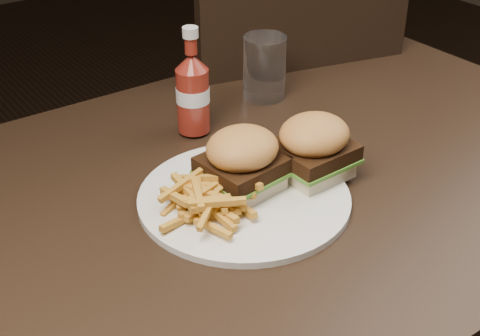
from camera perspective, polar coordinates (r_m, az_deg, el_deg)
dining_table at (r=1.05m, az=3.11°, el=-1.08°), size 1.20×0.80×0.04m
chair_far at (r=1.72m, az=1.72°, el=1.42°), size 0.58×0.58×0.05m
plate at (r=0.96m, az=0.35°, el=-2.55°), size 0.31×0.31×0.01m
sandwich_half_a at (r=0.97m, az=0.19°, el=-1.20°), size 0.11×0.10×0.02m
sandwich_half_b at (r=1.01m, az=6.18°, el=0.05°), size 0.10×0.09×0.02m
fries_pile at (r=0.91m, az=-2.18°, el=-2.59°), size 0.15×0.15×0.05m
ketchup_bottle at (r=1.12m, az=-4.03°, el=5.78°), size 0.07×0.07×0.11m
tumbler at (r=1.25m, az=2.11°, el=8.44°), size 0.10×0.10×0.12m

